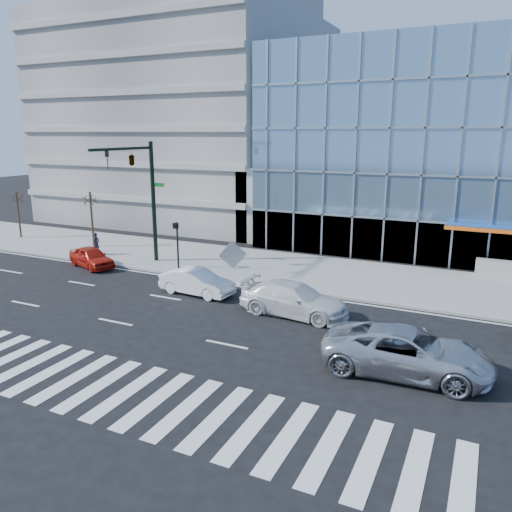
# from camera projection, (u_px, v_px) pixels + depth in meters

# --- Properties ---
(ground) EXTENTS (160.00, 160.00, 0.00)m
(ground) POSITION_uv_depth(u_px,v_px,m) (266.00, 314.00, 24.58)
(ground) COLOR black
(ground) RESTS_ON ground
(sidewalk) EXTENTS (120.00, 8.00, 0.15)m
(sidewalk) POSITION_uv_depth(u_px,v_px,m) (318.00, 273.00, 31.57)
(sidewalk) COLOR gray
(sidewalk) RESTS_ON ground
(parking_garage) EXTENTS (24.00, 24.00, 20.00)m
(parking_garage) POSITION_uv_depth(u_px,v_px,m) (196.00, 120.00, 53.28)
(parking_garage) COLOR gray
(parking_garage) RESTS_ON ground
(ramp_block) EXTENTS (6.00, 8.00, 6.00)m
(ramp_block) POSITION_uv_depth(u_px,v_px,m) (289.00, 202.00, 42.13)
(ramp_block) COLOR gray
(ramp_block) RESTS_ON ground
(tower_far_mid) EXTENTS (13.00, 13.00, 60.00)m
(tower_far_mid) POSITION_uv_depth(u_px,v_px,m) (131.00, 20.00, 97.59)
(tower_far_mid) COLOR #466679
(tower_far_mid) RESTS_ON ground
(tower_backdrop) EXTENTS (14.00, 14.00, 48.00)m
(tower_backdrop) POSITION_uv_depth(u_px,v_px,m) (274.00, 48.00, 92.64)
(tower_backdrop) COLOR gray
(tower_backdrop) RESTS_ON ground
(traffic_signal) EXTENTS (1.14, 5.74, 8.00)m
(traffic_signal) POSITION_uv_depth(u_px,v_px,m) (138.00, 174.00, 31.68)
(traffic_signal) COLOR black
(traffic_signal) RESTS_ON sidewalk
(ped_signal_post) EXTENTS (0.30, 0.33, 3.00)m
(ped_signal_post) POSITION_uv_depth(u_px,v_px,m) (177.00, 238.00, 31.93)
(ped_signal_post) COLOR black
(ped_signal_post) RESTS_ON sidewalk
(street_tree_near) EXTENTS (1.10, 1.10, 4.23)m
(street_tree_near) POSITION_uv_depth(u_px,v_px,m) (90.00, 199.00, 37.74)
(street_tree_near) COLOR #332319
(street_tree_near) RESTS_ON sidewalk
(street_tree_far) EXTENTS (1.10, 1.10, 3.87)m
(street_tree_far) POSITION_uv_depth(u_px,v_px,m) (17.00, 198.00, 41.15)
(street_tree_far) COLOR #332319
(street_tree_far) RESTS_ON sidewalk
(silver_suv) EXTENTS (6.25, 3.10, 1.70)m
(silver_suv) POSITION_uv_depth(u_px,v_px,m) (407.00, 352.00, 18.39)
(silver_suv) COLOR silver
(silver_suv) RESTS_ON ground
(white_suv) EXTENTS (5.59, 2.57, 1.58)m
(white_suv) POSITION_uv_depth(u_px,v_px,m) (294.00, 299.00, 24.36)
(white_suv) COLOR silver
(white_suv) RESTS_ON ground
(white_sedan) EXTENTS (4.37, 1.79, 1.41)m
(white_sedan) POSITION_uv_depth(u_px,v_px,m) (197.00, 282.00, 27.48)
(white_sedan) COLOR white
(white_sedan) RESTS_ON ground
(red_sedan) EXTENTS (4.27, 2.83, 1.35)m
(red_sedan) POSITION_uv_depth(u_px,v_px,m) (91.00, 257.00, 33.03)
(red_sedan) COLOR #B0190D
(red_sedan) RESTS_ON ground
(pedestrian) EXTENTS (0.49, 0.65, 1.62)m
(pedestrian) POSITION_uv_depth(u_px,v_px,m) (96.00, 244.00, 35.75)
(pedestrian) COLOR black
(pedestrian) RESTS_ON sidewalk
(tilted_panel) EXTENTS (1.63, 0.94, 1.84)m
(tilted_panel) POSITION_uv_depth(u_px,v_px,m) (233.00, 255.00, 32.03)
(tilted_panel) COLOR #9E9E9E
(tilted_panel) RESTS_ON sidewalk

